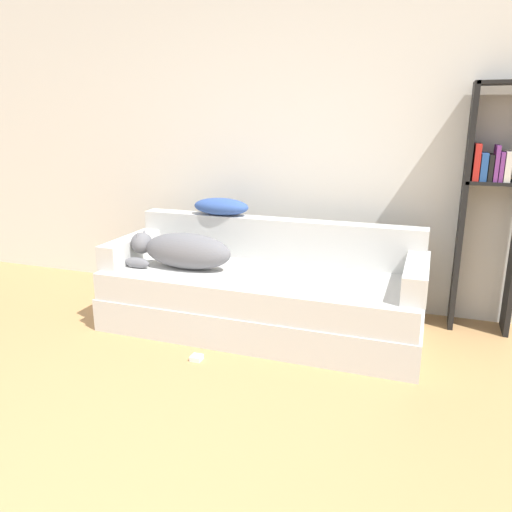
{
  "coord_description": "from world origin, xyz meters",
  "views": [
    {
      "loc": [
        1.19,
        -0.97,
        1.53
      ],
      "look_at": [
        0.07,
        2.17,
        0.59
      ],
      "focal_mm": 35.0,
      "sensor_mm": 36.0,
      "label": 1
    }
  ],
  "objects_px": {
    "couch": "(260,302)",
    "dog": "(182,250)",
    "laptop": "(266,277)",
    "bookshelf": "(492,196)",
    "power_adapter": "(197,358)",
    "throw_pillow": "(221,207)"
  },
  "relations": [
    {
      "from": "laptop",
      "to": "bookshelf",
      "type": "bearing_deg",
      "value": 13.96
    },
    {
      "from": "laptop",
      "to": "bookshelf",
      "type": "xyz_separation_m",
      "value": [
        1.43,
        0.69,
        0.54
      ]
    },
    {
      "from": "couch",
      "to": "power_adapter",
      "type": "relative_size",
      "value": 32.23
    },
    {
      "from": "dog",
      "to": "couch",
      "type": "bearing_deg",
      "value": 8.22
    },
    {
      "from": "bookshelf",
      "to": "dog",
      "type": "bearing_deg",
      "value": -162.43
    },
    {
      "from": "laptop",
      "to": "power_adapter",
      "type": "xyz_separation_m",
      "value": [
        -0.31,
        -0.49,
        -0.43
      ]
    },
    {
      "from": "power_adapter",
      "to": "couch",
      "type": "bearing_deg",
      "value": 69.2
    },
    {
      "from": "laptop",
      "to": "power_adapter",
      "type": "bearing_deg",
      "value": -133.95
    },
    {
      "from": "couch",
      "to": "dog",
      "type": "xyz_separation_m",
      "value": [
        -0.58,
        -0.08,
        0.36
      ]
    },
    {
      "from": "throw_pillow",
      "to": "bookshelf",
      "type": "relative_size",
      "value": 0.26
    },
    {
      "from": "dog",
      "to": "laptop",
      "type": "height_order",
      "value": "dog"
    },
    {
      "from": "bookshelf",
      "to": "couch",
      "type": "bearing_deg",
      "value": -159.04
    },
    {
      "from": "couch",
      "to": "laptop",
      "type": "relative_size",
      "value": 6.25
    },
    {
      "from": "dog",
      "to": "throw_pillow",
      "type": "bearing_deg",
      "value": 75.01
    },
    {
      "from": "dog",
      "to": "laptop",
      "type": "distance_m",
      "value": 0.67
    },
    {
      "from": "couch",
      "to": "laptop",
      "type": "bearing_deg",
      "value": -54.65
    },
    {
      "from": "bookshelf",
      "to": "power_adapter",
      "type": "relative_size",
      "value": 24.71
    },
    {
      "from": "laptop",
      "to": "throw_pillow",
      "type": "bearing_deg",
      "value": 126.62
    },
    {
      "from": "throw_pillow",
      "to": "power_adapter",
      "type": "relative_size",
      "value": 6.48
    },
    {
      "from": "dog",
      "to": "power_adapter",
      "type": "xyz_separation_m",
      "value": [
        0.35,
        -0.52,
        -0.56
      ]
    },
    {
      "from": "couch",
      "to": "bookshelf",
      "type": "bearing_deg",
      "value": 20.96
    },
    {
      "from": "couch",
      "to": "dog",
      "type": "relative_size",
      "value": 2.83
    }
  ]
}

